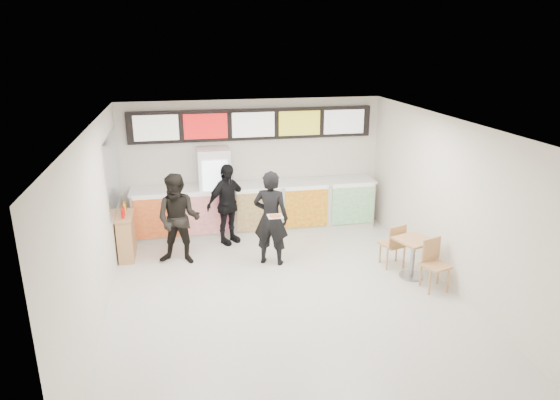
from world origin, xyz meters
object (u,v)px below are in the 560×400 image
object	(u,v)px
drinks_fridge	(215,192)
cafe_table	(413,251)
customer_main	(271,218)
customer_left	(179,219)
customer_mid	(227,204)
service_counter	(256,208)
condiment_ledge	(126,236)

from	to	relation	value
drinks_fridge	cafe_table	xyz separation A→B (m)	(3.43, -2.91, -0.47)
customer_main	customer_left	xyz separation A→B (m)	(-1.77, 0.38, -0.04)
drinks_fridge	customer_main	world-z (taller)	drinks_fridge
customer_mid	cafe_table	bearing A→B (deg)	-69.13
customer_left	customer_mid	bearing A→B (deg)	55.60
customer_mid	service_counter	bearing A→B (deg)	4.05
customer_main	drinks_fridge	bearing A→B (deg)	-37.92
service_counter	customer_main	xyz separation A→B (m)	(0.02, -1.77, 0.38)
condiment_ledge	cafe_table	bearing A→B (deg)	-20.45
drinks_fridge	cafe_table	distance (m)	4.53
service_counter	drinks_fridge	world-z (taller)	drinks_fridge
drinks_fridge	customer_main	distance (m)	2.02
customer_left	condiment_ledge	size ratio (longest dim) A/B	1.66
cafe_table	service_counter	bearing A→B (deg)	113.06
drinks_fridge	customer_mid	world-z (taller)	drinks_fridge
customer_mid	condiment_ledge	size ratio (longest dim) A/B	1.61
customer_main	cafe_table	distance (m)	2.76
customer_mid	cafe_table	xyz separation A→B (m)	(3.22, -2.35, -0.36)
service_counter	customer_left	xyz separation A→B (m)	(-1.75, -1.39, 0.34)
drinks_fridge	cafe_table	size ratio (longest dim) A/B	1.24
service_counter	drinks_fridge	distance (m)	1.03
drinks_fridge	service_counter	bearing A→B (deg)	-0.99
customer_left	drinks_fridge	bearing A→B (deg)	76.09
service_counter	customer_mid	xyz separation A→B (m)	(-0.72, -0.54, 0.31)
customer_mid	condiment_ledge	distance (m)	2.17
drinks_fridge	cafe_table	bearing A→B (deg)	-40.30
service_counter	customer_mid	size ratio (longest dim) A/B	3.13
service_counter	drinks_fridge	xyz separation A→B (m)	(-0.93, 0.02, 0.43)
drinks_fridge	customer_main	bearing A→B (deg)	-61.93
customer_main	customer_mid	xyz separation A→B (m)	(-0.74, 1.23, -0.07)
drinks_fridge	customer_main	size ratio (longest dim) A/B	1.05
customer_main	condiment_ledge	world-z (taller)	customer_main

